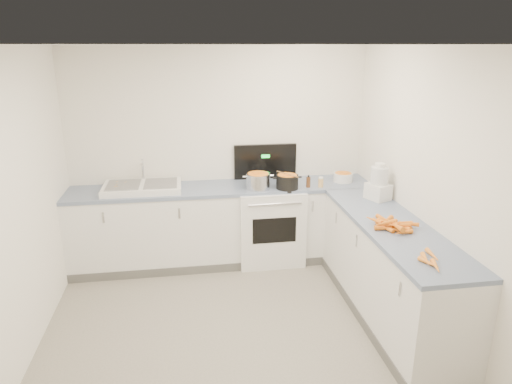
{
  "coord_description": "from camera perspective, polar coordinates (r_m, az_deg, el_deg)",
  "views": [
    {
      "loc": [
        -0.39,
        -3.33,
        2.5
      ],
      "look_at": [
        0.3,
        1.1,
        1.05
      ],
      "focal_mm": 32.0,
      "sensor_mm": 36.0,
      "label": 1
    }
  ],
  "objects": [
    {
      "name": "peelings",
      "position": [
        5.32,
        -16.88,
        0.94
      ],
      "size": [
        0.16,
        0.27,
        0.01
      ],
      "color": "tan",
      "rests_on": "sink"
    },
    {
      "name": "carrot_pile",
      "position": [
        4.24,
        16.63,
        -3.94
      ],
      "size": [
        0.43,
        0.46,
        0.09
      ],
      "color": "orange",
      "rests_on": "counter_right"
    },
    {
      "name": "steel_pot",
      "position": [
        5.16,
        0.27,
        1.26
      ],
      "size": [
        0.36,
        0.36,
        0.2
      ],
      "primitive_type": "cylinder",
      "rotation": [
        0.0,
        0.0,
        -0.4
      ],
      "color": "silver",
      "rests_on": "stove"
    },
    {
      "name": "food_processor",
      "position": [
        4.96,
        15.07,
        0.98
      ],
      "size": [
        0.27,
        0.29,
        0.39
      ],
      "color": "white",
      "rests_on": "counter_right"
    },
    {
      "name": "extract_bottle",
      "position": [
        5.26,
        6.55,
        1.23
      ],
      "size": [
        0.05,
        0.05,
        0.12
      ],
      "primitive_type": "cylinder",
      "color": "#593319",
      "rests_on": "counter_back"
    },
    {
      "name": "spice_jar",
      "position": [
        5.29,
        8.1,
        1.16
      ],
      "size": [
        0.06,
        0.06,
        0.1
      ],
      "primitive_type": "cylinder",
      "color": "#E5B266",
      "rests_on": "counter_back"
    },
    {
      "name": "floor",
      "position": [
        4.18,
        -1.83,
        -18.8
      ],
      "size": [
        3.5,
        4.0,
        0.0
      ],
      "primitive_type": null,
      "color": "gray",
      "rests_on": "ground"
    },
    {
      "name": "wall_right",
      "position": [
        4.15,
        22.71,
        -1.03
      ],
      "size": [
        0.0,
        4.0,
        2.5
      ],
      "primitive_type": null,
      "rotation": [
        1.57,
        0.0,
        -1.57
      ],
      "color": "white",
      "rests_on": "ground"
    },
    {
      "name": "mixing_bowl",
      "position": [
        5.55,
        10.82,
        1.82
      ],
      "size": [
        0.27,
        0.27,
        0.1
      ],
      "primitive_type": "cylinder",
      "rotation": [
        0.0,
        0.0,
        -0.21
      ],
      "color": "white",
      "rests_on": "counter_back"
    },
    {
      "name": "peeled_carrots",
      "position": [
        3.69,
        20.99,
        -8.0
      ],
      "size": [
        0.17,
        0.37,
        0.04
      ],
      "color": "orange",
      "rests_on": "counter_right"
    },
    {
      "name": "wall_left",
      "position": [
        3.81,
        -29.24,
        -3.63
      ],
      "size": [
        0.0,
        4.0,
        2.5
      ],
      "primitive_type": null,
      "rotation": [
        1.57,
        0.0,
        1.57
      ],
      "color": "white",
      "rests_on": "ground"
    },
    {
      "name": "counter_right",
      "position": [
        4.55,
        16.31,
        -9.36
      ],
      "size": [
        0.62,
        2.2,
        0.94
      ],
      "color": "white",
      "rests_on": "ground"
    },
    {
      "name": "counter_back",
      "position": [
        5.44,
        -4.12,
        -4.04
      ],
      "size": [
        3.5,
        0.62,
        0.94
      ],
      "color": "white",
      "rests_on": "ground"
    },
    {
      "name": "stove",
      "position": [
        5.49,
        1.64,
        -3.74
      ],
      "size": [
        0.76,
        0.65,
        1.36
      ],
      "color": "white",
      "rests_on": "ground"
    },
    {
      "name": "ceiling",
      "position": [
        3.35,
        -2.27,
        17.92
      ],
      "size": [
        3.5,
        4.0,
        0.0
      ],
      "primitive_type": null,
      "rotation": [
        3.14,
        0.0,
        0.0
      ],
      "color": "white",
      "rests_on": "ground"
    },
    {
      "name": "sink",
      "position": [
        5.28,
        -14.01,
        0.62
      ],
      "size": [
        0.86,
        0.52,
        0.31
      ],
      "color": "white",
      "rests_on": "counter_back"
    },
    {
      "name": "wall_back",
      "position": [
        5.49,
        -4.57,
        4.7
      ],
      "size": [
        3.5,
        0.0,
        2.5
      ],
      "primitive_type": null,
      "rotation": [
        1.57,
        0.0,
        0.0
      ],
      "color": "white",
      "rests_on": "ground"
    },
    {
      "name": "black_pot",
      "position": [
        5.19,
        3.92,
        1.18
      ],
      "size": [
        0.33,
        0.33,
        0.18
      ],
      "primitive_type": "cylinder",
      "rotation": [
        0.0,
        0.0,
        -0.41
      ],
      "color": "black",
      "rests_on": "stove"
    },
    {
      "name": "wooden_spoon",
      "position": [
        5.16,
        3.94,
        2.23
      ],
      "size": [
        0.19,
        0.29,
        0.01
      ],
      "primitive_type": "cylinder",
      "rotation": [
        1.57,
        0.0,
        0.56
      ],
      "color": "#AD7A47",
      "rests_on": "black_pot"
    }
  ]
}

